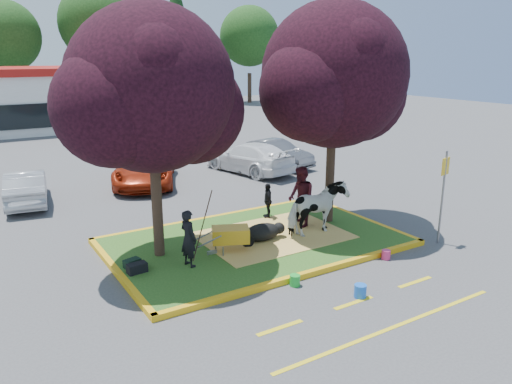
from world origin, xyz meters
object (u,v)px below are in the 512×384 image
handler (188,238)px  bucket_green (295,280)px  calf (262,232)px  sign_post (443,187)px  wheelbarrow (231,235)px  cow (317,209)px  bucket_blue (360,291)px  car_silver (26,187)px  bucket_pink (386,255)px

handler → bucket_green: (1.80, -2.11, -0.76)m
calf → sign_post: (4.50, -2.58, 1.32)m
wheelbarrow → bucket_green: (0.42, -2.40, -0.48)m
cow → bucket_blue: bearing=153.7°
handler → bucket_green: handler is taller
car_silver → sign_post: bearing=141.3°
sign_post → bucket_pink: bearing=170.0°
handler → bucket_green: bearing=-152.2°
cow → bucket_pink: (0.67, -2.19, -0.82)m
car_silver → wheelbarrow: bearing=124.9°
handler → bucket_pink: bearing=-126.2°
wheelbarrow → bucket_pink: size_ratio=6.96×
sign_post → bucket_blue: size_ratio=9.06×
sign_post → calf: bearing=138.7°
sign_post → bucket_pink: (-2.19, -0.06, -1.59)m
calf → bucket_green: size_ratio=4.21×
sign_post → bucket_green: (-5.24, -0.06, -1.59)m
calf → bucket_blue: size_ratio=3.77×
cow → bucket_green: size_ratio=6.93×
wheelbarrow → bucket_green: size_ratio=6.53×
bucket_blue → wheelbarrow: bearing=110.3°
sign_post → bucket_green: sign_post is taller
sign_post → car_silver: size_ratio=0.71×
cow → sign_post: (2.85, -2.13, 0.77)m
calf → sign_post: bearing=-38.2°
cow → bucket_blue: size_ratio=6.21×
wheelbarrow → car_silver: 9.23m
cow → handler: cow is taller
handler → bucket_pink: size_ratio=5.81×
handler → bucket_blue: size_ratio=4.88×
calf → wheelbarrow: wheelbarrow is taller
handler → car_silver: bearing=4.4°
sign_post → car_silver: bearing=120.8°
cow → bucket_pink: bearing=-166.5°
sign_post → bucket_blue: 4.77m
wheelbarrow → handler: bearing=-144.2°
wheelbarrow → sign_post: sign_post is taller
bucket_blue → car_silver: car_silver is taller
cow → bucket_blue: (-1.45, -3.45, -0.80)m
handler → calf: bearing=-91.0°
bucket_pink → handler: bearing=156.6°
handler → wheelbarrow: bearing=-90.7°
handler → wheelbarrow: (1.38, 0.30, -0.28)m
wheelbarrow → bucket_blue: (1.36, -3.66, -0.47)m
wheelbarrow → cow: bearing=19.5°
bucket_pink → bucket_blue: (-2.12, -1.26, 0.02)m
bucket_green → handler: bearing=130.6°
calf → car_silver: size_ratio=0.30×
bucket_green → calf: bearing=74.4°
handler → bucket_pink: handler is taller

